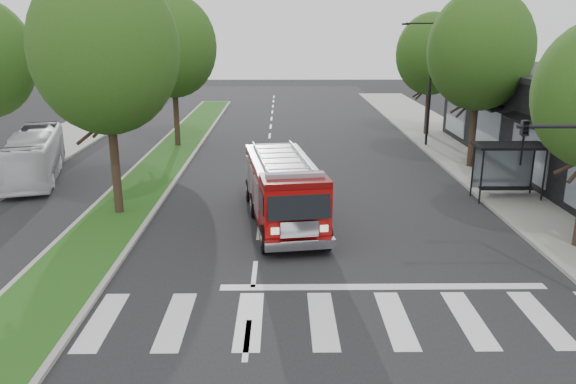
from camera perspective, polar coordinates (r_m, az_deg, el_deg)
name	(u,v)px	position (r m, az deg, el deg)	size (l,w,h in m)	color
ground	(254,274)	(18.36, -3.44, -8.31)	(140.00, 140.00, 0.00)	black
sidewalk_right	(515,186)	(30.05, 22.10, 0.54)	(5.00, 80.00, 0.15)	gray
median	(172,153)	(36.15, -11.65, 3.95)	(3.00, 50.00, 0.15)	gray
bus_shelter	(508,156)	(27.44, 21.46, 3.42)	(3.20, 1.60, 2.61)	black
tree_right_mid	(480,50)	(32.46, 18.96, 13.47)	(5.60, 5.60, 9.72)	black
tree_right_far	(431,54)	(42.06, 14.37, 13.42)	(5.00, 5.00, 8.73)	black
tree_median_near	(105,50)	(23.70, -18.09, 13.56)	(5.80, 5.80, 10.16)	black
tree_median_far	(173,47)	(37.32, -11.65, 14.27)	(5.60, 5.60, 9.72)	black
streetlight_right_far	(428,79)	(37.99, 14.04, 11.12)	(2.11, 0.20, 8.00)	black
fire_engine	(283,191)	(22.59, -0.50, 0.15)	(3.53, 8.35, 2.80)	#570504
city_bus	(35,155)	(32.21, -24.28, 3.42)	(2.08, 8.88, 2.47)	silver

